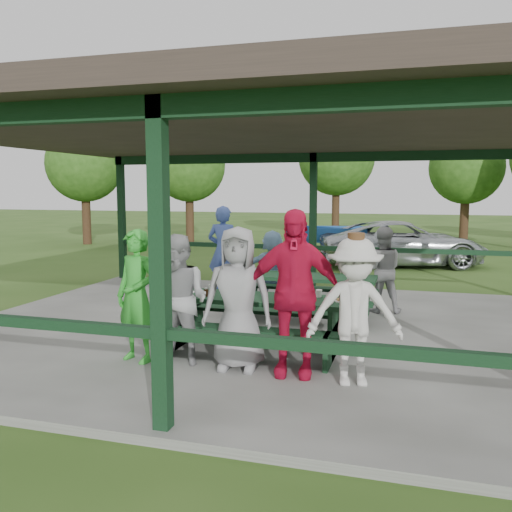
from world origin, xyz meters
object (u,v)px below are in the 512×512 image
(farm_trailer, at_px, (325,243))
(picnic_table_near, at_px, (255,316))
(pickup_truck, at_px, (402,244))
(contestant_grey_left, at_px, (180,300))
(spectator_blue, at_px, (223,251))
(spectator_grey, at_px, (382,270))
(picnic_table_far, at_px, (303,291))
(contestant_grey_mid, at_px, (238,298))
(contestant_white_fedora, at_px, (354,312))
(contestant_red, at_px, (293,293))
(spectator_lblue, at_px, (273,267))
(contestant_green, at_px, (137,296))

(farm_trailer, bearing_deg, picnic_table_near, -97.72)
(pickup_truck, bearing_deg, contestant_grey_left, 150.85)
(spectator_blue, xyz_separation_m, spectator_grey, (3.21, -0.55, -0.17))
(picnic_table_far, bearing_deg, farm_trailer, 96.42)
(contestant_grey_mid, bearing_deg, contestant_grey_left, 176.93)
(contestant_white_fedora, height_order, spectator_grey, contestant_white_fedora)
(picnic_table_far, relative_size, contestant_red, 1.24)
(farm_trailer, bearing_deg, contestant_grey_mid, -97.92)
(picnic_table_near, height_order, contestant_white_fedora, contestant_white_fedora)
(picnic_table_near, xyz_separation_m, contestant_red, (0.71, -0.82, 0.52))
(spectator_lblue, bearing_deg, farm_trailer, -98.16)
(picnic_table_far, distance_m, contestant_grey_mid, 2.84)
(picnic_table_far, relative_size, contestant_grey_left, 1.49)
(picnic_table_far, bearing_deg, contestant_grey_mid, -95.07)
(contestant_red, xyz_separation_m, spectator_grey, (0.81, 3.70, -0.22))
(contestant_green, bearing_deg, farm_trailer, 103.26)
(pickup_truck, bearing_deg, picnic_table_far, 153.31)
(contestant_green, distance_m, spectator_blue, 4.33)
(picnic_table_near, bearing_deg, contestant_grey_mid, -89.07)
(contestant_grey_left, distance_m, contestant_red, 1.46)
(picnic_table_near, relative_size, farm_trailer, 0.73)
(picnic_table_near, height_order, contestant_grey_mid, contestant_grey_mid)
(contestant_green, height_order, contestant_white_fedora, contestant_white_fedora)
(spectator_blue, bearing_deg, picnic_table_near, 119.18)
(contestant_grey_left, relative_size, spectator_grey, 1.07)
(spectator_lblue, relative_size, spectator_grey, 0.93)
(pickup_truck, bearing_deg, spectator_lblue, 145.78)
(contestant_green, height_order, spectator_blue, spectator_blue)
(spectator_blue, height_order, pickup_truck, spectator_blue)
(spectator_lblue, bearing_deg, picnic_table_near, 90.76)
(spectator_grey, bearing_deg, spectator_blue, -18.74)
(contestant_white_fedora, bearing_deg, farm_trailer, 86.40)
(picnic_table_far, height_order, contestant_grey_mid, contestant_grey_mid)
(contestant_grey_mid, bearing_deg, pickup_truck, 75.15)
(contestant_grey_mid, xyz_separation_m, farm_trailer, (-0.69, 11.12, -0.39))
(contestant_grey_left, xyz_separation_m, contestant_red, (1.45, 0.01, 0.17))
(contestant_red, relative_size, farm_trailer, 0.58)
(picnic_table_near, bearing_deg, spectator_grey, 62.31)
(picnic_table_near, relative_size, picnic_table_far, 1.03)
(picnic_table_far, xyz_separation_m, contestant_white_fedora, (1.18, -2.95, 0.37))
(picnic_table_far, height_order, contestant_red, contestant_red)
(contestant_grey_mid, xyz_separation_m, spectator_grey, (1.50, 3.68, -0.11))
(spectator_lblue, bearing_deg, pickup_truck, -117.37)
(contestant_green, xyz_separation_m, contestant_red, (2.03, 0.05, 0.14))
(spectator_blue, bearing_deg, contestant_grey_mid, 114.90)
(contestant_red, distance_m, pickup_truck, 10.74)
(contestant_white_fedora, bearing_deg, picnic_table_far, 97.54)
(contestant_grey_mid, distance_m, spectator_blue, 4.57)
(contestant_grey_mid, height_order, pickup_truck, contestant_grey_mid)
(picnic_table_far, distance_m, contestant_green, 3.30)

